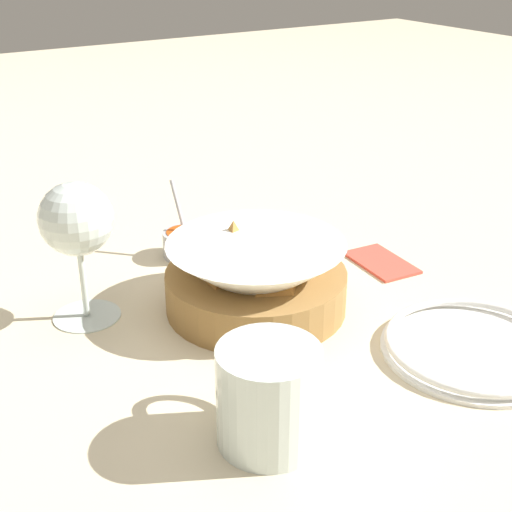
{
  "coord_description": "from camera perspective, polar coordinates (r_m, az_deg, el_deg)",
  "views": [
    {
      "loc": [
        -0.62,
        0.43,
        0.42
      ],
      "look_at": [
        0.01,
        0.03,
        0.07
      ],
      "focal_mm": 50.0,
      "sensor_mm": 36.0,
      "label": 1
    }
  ],
  "objects": [
    {
      "name": "food_basket",
      "position": [
        0.84,
        0.01,
        -1.81
      ],
      "size": [
        0.21,
        0.21,
        0.1
      ],
      "color": "olive",
      "rests_on": "ground_plane"
    },
    {
      "name": "beer_mug",
      "position": [
        0.63,
        0.92,
        -11.34
      ],
      "size": [
        0.13,
        0.09,
        0.09
      ],
      "color": "silver",
      "rests_on": "ground_plane"
    },
    {
      "name": "side_plate",
      "position": [
        0.8,
        17.06,
        -6.95
      ],
      "size": [
        0.2,
        0.2,
        0.01
      ],
      "color": "white",
      "rests_on": "ground_plane"
    },
    {
      "name": "ground_plane",
      "position": [
        0.86,
        2.24,
        -4.03
      ],
      "size": [
        4.0,
        4.0,
        0.0
      ],
      "primitive_type": "plane",
      "color": "beige"
    },
    {
      "name": "napkin",
      "position": [
        0.98,
        9.99,
        -0.4
      ],
      "size": [
        0.11,
        0.07,
        0.01
      ],
      "color": "#DB4C3D",
      "rests_on": "ground_plane"
    },
    {
      "name": "sauce_cup",
      "position": [
        0.98,
        -5.7,
        1.09
      ],
      "size": [
        0.07,
        0.06,
        0.1
      ],
      "color": "#B7B7BC",
      "rests_on": "ground_plane"
    },
    {
      "name": "wine_glass",
      "position": [
        0.81,
        -14.17,
        2.53
      ],
      "size": [
        0.08,
        0.08,
        0.17
      ],
      "color": "silver",
      "rests_on": "ground_plane"
    }
  ]
}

